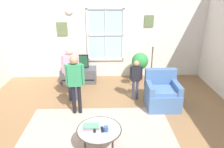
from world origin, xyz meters
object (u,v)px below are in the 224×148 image
at_px(tv_stand, 79,75).
at_px(person_black_shirt, 136,76).
at_px(coffee_table, 99,130).
at_px(floor_lamp, 153,47).
at_px(television, 78,61).
at_px(potted_plant_by_window, 140,63).
at_px(remote_near_cup, 95,130).
at_px(remote_near_books, 102,129).
at_px(book_stack, 92,126).
at_px(person_green_shirt, 75,78).
at_px(person_pink_shirt, 71,68).
at_px(armchair, 162,94).
at_px(cup, 106,129).

height_order(tv_stand, person_black_shirt, person_black_shirt).
distance_m(coffee_table, floor_lamp, 2.57).
bearing_deg(person_black_shirt, television, 143.80).
xyz_separation_m(coffee_table, potted_plant_by_window, (1.15, 2.94, 0.21)).
height_order(remote_near_cup, person_black_shirt, person_black_shirt).
bearing_deg(television, remote_near_books, -75.42).
bearing_deg(remote_near_cup, book_stack, 125.57).
xyz_separation_m(tv_stand, person_green_shirt, (0.18, -1.77, 0.64)).
xyz_separation_m(person_green_shirt, person_black_shirt, (1.41, 0.61, -0.20)).
relative_size(person_pink_shirt, potted_plant_by_window, 1.55).
bearing_deg(coffee_table, armchair, 44.74).
distance_m(remote_near_books, potted_plant_by_window, 3.17).
height_order(tv_stand, book_stack, book_stack).
bearing_deg(remote_near_cup, television, 102.24).
bearing_deg(floor_lamp, coffee_table, -122.73).
bearing_deg(remote_near_books, person_green_shirt, 116.30).
bearing_deg(potted_plant_by_window, television, 179.83).
distance_m(remote_near_books, person_black_shirt, 2.00).
distance_m(television, person_black_shirt, 1.96).
bearing_deg(person_pink_shirt, remote_near_books, -66.55).
height_order(armchair, cup, armchair).
bearing_deg(person_pink_shirt, potted_plant_by_window, 31.50).
bearing_deg(potted_plant_by_window, person_black_shirt, -103.78).
bearing_deg(tv_stand, remote_near_books, -75.43).
height_order(coffee_table, remote_near_books, remote_near_books).
relative_size(cup, remote_near_books, 0.62).
bearing_deg(coffee_table, television, 103.75).
xyz_separation_m(coffee_table, person_green_shirt, (-0.54, 1.18, 0.47)).
bearing_deg(armchair, remote_near_books, -133.67).
relative_size(television, coffee_table, 0.80).
bearing_deg(tv_stand, floor_lamp, -25.13).
bearing_deg(potted_plant_by_window, person_pink_shirt, -148.50).
xyz_separation_m(book_stack, floor_lamp, (1.42, 1.96, 0.90)).
bearing_deg(book_stack, person_pink_shirt, 109.11).
relative_size(person_pink_shirt, floor_lamp, 0.88).
xyz_separation_m(armchair, coffee_table, (-1.46, -1.45, 0.07)).
xyz_separation_m(remote_near_cup, floor_lamp, (1.36, 2.04, 0.91)).
distance_m(book_stack, person_green_shirt, 1.27).
height_order(television, coffee_table, television).
xyz_separation_m(armchair, remote_near_books, (-1.41, -1.48, 0.10)).
relative_size(remote_near_books, person_green_shirt, 0.10).
distance_m(person_pink_shirt, floor_lamp, 2.09).
distance_m(remote_near_cup, floor_lamp, 2.62).
distance_m(remote_near_cup, person_green_shirt, 1.37).
distance_m(tv_stand, cup, 3.13).
relative_size(cup, person_pink_shirt, 0.06).
xyz_separation_m(remote_near_cup, person_green_shirt, (-0.47, 1.21, 0.43)).
bearing_deg(armchair, television, 145.60).
relative_size(tv_stand, person_pink_shirt, 0.75).
xyz_separation_m(person_green_shirt, floor_lamp, (1.83, 0.83, 0.48)).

